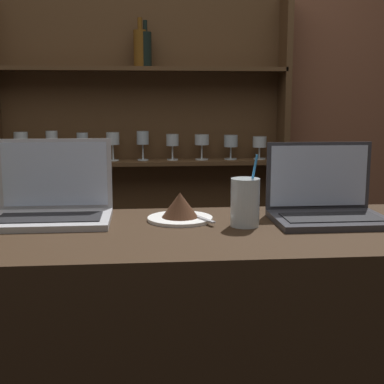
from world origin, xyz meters
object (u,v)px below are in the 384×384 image
object	(u,v)px
laptop_near	(52,203)
laptop_far	(326,204)
cake_plate	(180,209)
water_glass	(245,202)

from	to	relation	value
laptop_near	laptop_far	distance (m)	0.82
laptop_near	cake_plate	bearing A→B (deg)	-6.26
laptop_far	water_glass	world-z (taller)	laptop_far
water_glass	laptop_far	bearing A→B (deg)	12.42
laptop_far	cake_plate	bearing A→B (deg)	175.85
laptop_near	water_glass	xyz separation A→B (m)	(0.56, -0.13, 0.02)
laptop_far	water_glass	bearing A→B (deg)	-167.58
cake_plate	water_glass	distance (m)	0.20
laptop_near	laptop_far	size ratio (longest dim) A/B	1.05
laptop_near	laptop_far	world-z (taller)	laptop_near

